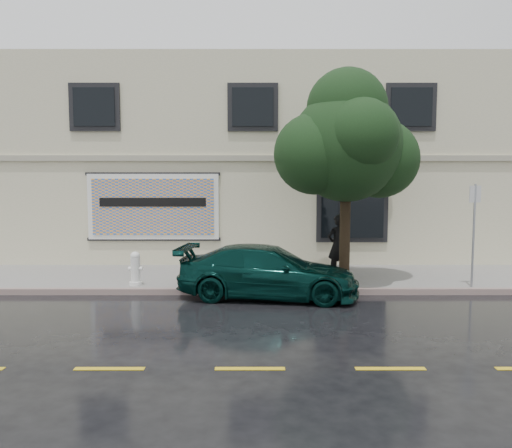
{
  "coord_description": "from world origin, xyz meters",
  "views": [
    {
      "loc": [
        0.09,
        -11.05,
        2.99
      ],
      "look_at": [
        0.1,
        2.2,
        1.75
      ],
      "focal_mm": 35.0,
      "sensor_mm": 36.0,
      "label": 1
    }
  ],
  "objects_px": {
    "pedestrian": "(338,246)",
    "fire_hydrant": "(136,269)",
    "street_tree": "(346,147)",
    "car": "(268,272)"
  },
  "relations": [
    {
      "from": "fire_hydrant",
      "to": "pedestrian",
      "type": "bearing_deg",
      "value": 9.96
    },
    {
      "from": "car",
      "to": "fire_hydrant",
      "type": "xyz_separation_m",
      "value": [
        -3.48,
        0.74,
        -0.07
      ]
    },
    {
      "from": "fire_hydrant",
      "to": "street_tree",
      "type": "bearing_deg",
      "value": 1.24
    },
    {
      "from": "street_tree",
      "to": "fire_hydrant",
      "type": "height_order",
      "value": "street_tree"
    },
    {
      "from": "pedestrian",
      "to": "fire_hydrant",
      "type": "distance_m",
      "value": 5.65
    },
    {
      "from": "fire_hydrant",
      "to": "car",
      "type": "bearing_deg",
      "value": -13.41
    },
    {
      "from": "car",
      "to": "street_tree",
      "type": "distance_m",
      "value": 3.9
    },
    {
      "from": "pedestrian",
      "to": "fire_hydrant",
      "type": "height_order",
      "value": "pedestrian"
    },
    {
      "from": "pedestrian",
      "to": "street_tree",
      "type": "xyz_separation_m",
      "value": [
        0.04,
        -0.85,
        2.75
      ]
    },
    {
      "from": "pedestrian",
      "to": "fire_hydrant",
      "type": "bearing_deg",
      "value": -9.57
    }
  ]
}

